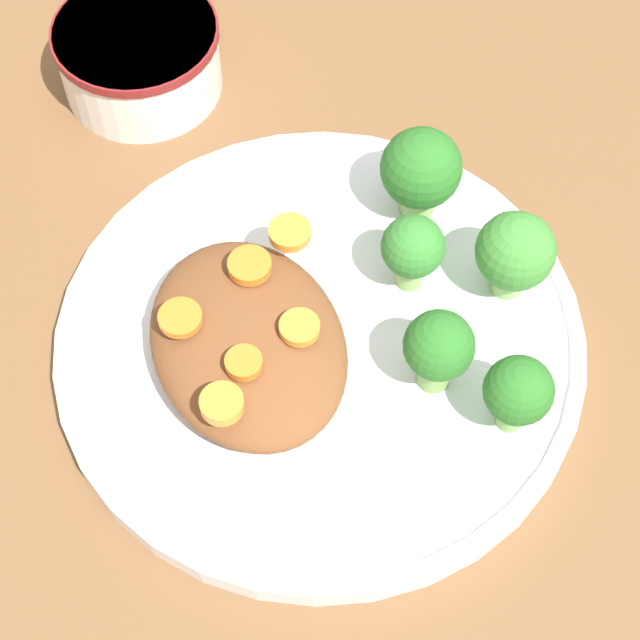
# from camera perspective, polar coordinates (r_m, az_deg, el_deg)

# --- Properties ---
(ground_plane) EXTENTS (4.00, 4.00, 0.00)m
(ground_plane) POSITION_cam_1_polar(r_m,az_deg,el_deg) (0.57, 0.00, -1.52)
(ground_plane) COLOR brown
(plate) EXTENTS (0.28, 0.28, 0.02)m
(plate) POSITION_cam_1_polar(r_m,az_deg,el_deg) (0.56, 0.00, -1.04)
(plate) COLOR white
(plate) RESTS_ON ground_plane
(dip_bowl) EXTENTS (0.10, 0.10, 0.05)m
(dip_bowl) POSITION_cam_1_polar(r_m,az_deg,el_deg) (0.68, -9.64, 13.82)
(dip_bowl) COLOR white
(dip_bowl) RESTS_ON ground_plane
(stew_mound) EXTENTS (0.13, 0.10, 0.03)m
(stew_mound) POSITION_cam_1_polar(r_m,az_deg,el_deg) (0.54, -3.91, -1.07)
(stew_mound) COLOR brown
(stew_mound) RESTS_ON plate
(broccoli_floret_0) EXTENTS (0.03, 0.03, 0.05)m
(broccoli_floret_0) POSITION_cam_1_polar(r_m,az_deg,el_deg) (0.55, 4.97, 3.79)
(broccoli_floret_0) COLOR #7FA85B
(broccoli_floret_0) RESTS_ON plate
(broccoli_floret_1) EXTENTS (0.04, 0.04, 0.06)m
(broccoli_floret_1) POSITION_cam_1_polar(r_m,az_deg,el_deg) (0.58, 5.40, 7.93)
(broccoli_floret_1) COLOR #759E51
(broccoli_floret_1) RESTS_ON plate
(broccoli_floret_2) EXTENTS (0.04, 0.04, 0.05)m
(broccoli_floret_2) POSITION_cam_1_polar(r_m,az_deg,el_deg) (0.52, 6.34, -1.53)
(broccoli_floret_2) COLOR #759E51
(broccoli_floret_2) RESTS_ON plate
(broccoli_floret_3) EXTENTS (0.03, 0.03, 0.05)m
(broccoli_floret_3) POSITION_cam_1_polar(r_m,az_deg,el_deg) (0.52, 10.51, -3.82)
(broccoli_floret_3) COLOR #759E51
(broccoli_floret_3) RESTS_ON plate
(broccoli_floret_4) EXTENTS (0.04, 0.04, 0.05)m
(broccoli_floret_4) POSITION_cam_1_polar(r_m,az_deg,el_deg) (0.56, 10.36, 3.52)
(broccoli_floret_4) COLOR #7FA85B
(broccoli_floret_4) RESTS_ON plate
(carrot_slice_0) EXTENTS (0.02, 0.02, 0.01)m
(carrot_slice_0) POSITION_cam_1_polar(r_m,az_deg,el_deg) (0.55, -2.10, 4.54)
(carrot_slice_0) COLOR orange
(carrot_slice_0) RESTS_ON stew_mound
(carrot_slice_1) EXTENTS (0.02, 0.02, 0.00)m
(carrot_slice_1) POSITION_cam_1_polar(r_m,az_deg,el_deg) (0.53, -7.47, 0.11)
(carrot_slice_1) COLOR orange
(carrot_slice_1) RESTS_ON stew_mound
(carrot_slice_2) EXTENTS (0.02, 0.02, 0.01)m
(carrot_slice_2) POSITION_cam_1_polar(r_m,az_deg,el_deg) (0.52, -1.10, -0.40)
(carrot_slice_2) COLOR orange
(carrot_slice_2) RESTS_ON stew_mound
(carrot_slice_3) EXTENTS (0.02, 0.02, 0.01)m
(carrot_slice_3) POSITION_cam_1_polar(r_m,az_deg,el_deg) (0.51, -4.09, -2.29)
(carrot_slice_3) COLOR orange
(carrot_slice_3) RESTS_ON stew_mound
(carrot_slice_4) EXTENTS (0.02, 0.02, 0.01)m
(carrot_slice_4) POSITION_cam_1_polar(r_m,az_deg,el_deg) (0.54, -3.78, 2.91)
(carrot_slice_4) COLOR orange
(carrot_slice_4) RESTS_ON stew_mound
(carrot_slice_5) EXTENTS (0.02, 0.02, 0.01)m
(carrot_slice_5) POSITION_cam_1_polar(r_m,az_deg,el_deg) (0.50, -5.26, -4.47)
(carrot_slice_5) COLOR orange
(carrot_slice_5) RESTS_ON stew_mound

